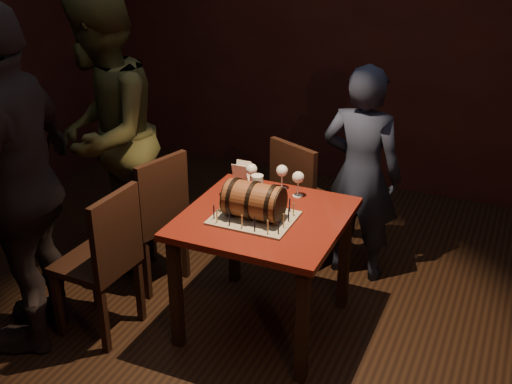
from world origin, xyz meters
TOP-DOWN VIEW (x-y plane):
  - room_shell at (0.00, 0.00)m, footprint 5.04×5.04m
  - pub_table at (0.05, 0.18)m, footprint 0.90×0.90m
  - cake_board at (0.01, 0.11)m, footprint 0.45×0.35m
  - barrel_cake at (0.01, 0.11)m, footprint 0.38×0.22m
  - birthday_candles at (0.01, 0.11)m, footprint 0.40×0.30m
  - wine_glass_left at (-0.17, 0.49)m, footprint 0.07×0.07m
  - wine_glass_mid at (0.01, 0.54)m, footprint 0.07×0.07m
  - wine_glass_right at (0.13, 0.49)m, footprint 0.07×0.07m
  - pint_of_ale at (-0.08, 0.36)m, footprint 0.07×0.07m
  - menu_card at (-0.26, 0.54)m, footprint 0.10×0.05m
  - chair_back at (0.00, 0.94)m, footprint 0.53×0.53m
  - chair_left_rear at (-0.79, 0.32)m, footprint 0.50×0.50m
  - chair_left_front at (-0.76, -0.25)m, footprint 0.42×0.42m
  - person_back at (0.39, 0.99)m, footprint 0.55×0.38m
  - person_left_rear at (-1.22, 0.44)m, footprint 0.99×1.12m
  - person_left_front at (-1.14, -0.44)m, footprint 0.81×1.24m

SIDE VIEW (x-z plane):
  - chair_back at x=0.00m, z-range 0.06..0.99m
  - chair_left_rear at x=-0.79m, z-range 0.06..0.99m
  - chair_left_front at x=-0.76m, z-range 0.06..0.99m
  - pub_table at x=0.05m, z-range 0.27..1.02m
  - person_back at x=0.39m, z-range 0.00..1.47m
  - cake_board at x=0.01m, z-range 0.75..0.76m
  - birthday_candles at x=0.01m, z-range 0.76..0.85m
  - menu_card at x=-0.26m, z-range 0.75..0.88m
  - pint_of_ale at x=-0.08m, z-range 0.75..0.90m
  - barrel_cake at x=0.01m, z-range 0.75..0.97m
  - wine_glass_mid at x=0.01m, z-range 0.79..0.95m
  - wine_glass_left at x=-0.17m, z-range 0.79..0.95m
  - wine_glass_right at x=0.13m, z-range 0.79..0.95m
  - person_left_rear at x=-1.22m, z-range 0.00..1.91m
  - person_left_front at x=-1.14m, z-range 0.00..1.96m
  - room_shell at x=0.00m, z-range 0.00..2.80m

